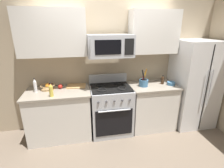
% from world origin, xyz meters
% --- Properties ---
extents(ground_plane, '(16.00, 16.00, 0.00)m').
position_xyz_m(ground_plane, '(0.00, 0.00, 0.00)').
color(ground_plane, '#6B5B4C').
extents(wall_back, '(8.00, 0.10, 2.60)m').
position_xyz_m(wall_back, '(0.00, 1.04, 1.30)').
color(wall_back, tan).
rests_on(wall_back, ground).
extents(counter_left, '(1.13, 0.66, 0.91)m').
position_xyz_m(counter_left, '(-0.96, 0.64, 0.46)').
color(counter_left, silver).
rests_on(counter_left, ground).
extents(range_oven, '(0.76, 0.70, 1.09)m').
position_xyz_m(range_oven, '(-0.00, 0.65, 0.47)').
color(range_oven, '#B2B5BA').
rests_on(range_oven, ground).
extents(counter_right, '(0.91, 0.66, 0.91)m').
position_xyz_m(counter_right, '(0.84, 0.64, 0.46)').
color(counter_right, silver).
rests_on(counter_right, ground).
extents(refrigerator, '(0.81, 0.77, 1.75)m').
position_xyz_m(refrigerator, '(1.72, 0.63, 0.88)').
color(refrigerator, silver).
rests_on(refrigerator, ground).
extents(microwave, '(0.79, 0.44, 0.38)m').
position_xyz_m(microwave, '(-0.00, 0.68, 1.68)').
color(microwave, '#B2B5BA').
extents(upper_cabinets_left, '(1.12, 0.34, 0.78)m').
position_xyz_m(upper_cabinets_left, '(-0.96, 0.82, 1.89)').
color(upper_cabinets_left, silver).
extents(upper_cabinets_right, '(0.90, 0.34, 0.78)m').
position_xyz_m(upper_cabinets_right, '(0.85, 0.82, 1.89)').
color(upper_cabinets_right, silver).
extents(utensil_crock, '(0.17, 0.17, 0.34)m').
position_xyz_m(utensil_crock, '(0.63, 0.62, 0.98)').
color(utensil_crock, teal).
rests_on(utensil_crock, counter_right).
extents(fruit_basket, '(0.25, 0.25, 0.11)m').
position_xyz_m(fruit_basket, '(-1.13, 0.78, 0.96)').
color(fruit_basket, '#9E7A4C').
rests_on(fruit_basket, counter_left).
extents(apple_loose, '(0.08, 0.08, 0.08)m').
position_xyz_m(apple_loose, '(-0.92, 0.79, 0.95)').
color(apple_loose, red).
rests_on(apple_loose, counter_left).
extents(cutting_board, '(0.37, 0.30, 0.02)m').
position_xyz_m(cutting_board, '(-0.63, 0.85, 0.92)').
color(cutting_board, tan).
rests_on(cutting_board, counter_left).
extents(bottle_vinegar, '(0.06, 0.06, 0.25)m').
position_xyz_m(bottle_vinegar, '(-1.32, 0.71, 1.03)').
color(bottle_vinegar, silver).
rests_on(bottle_vinegar, counter_left).
extents(bottle_soy, '(0.06, 0.06, 0.18)m').
position_xyz_m(bottle_soy, '(1.05, 0.66, 0.99)').
color(bottle_soy, '#382314').
rests_on(bottle_soy, counter_right).
extents(bottle_oil, '(0.06, 0.06, 0.24)m').
position_xyz_m(bottle_oil, '(-1.02, 0.43, 1.02)').
color(bottle_oil, gold).
rests_on(bottle_oil, counter_left).
extents(prep_bowl, '(0.16, 0.16, 0.06)m').
position_xyz_m(prep_bowl, '(1.19, 0.58, 0.94)').
color(prep_bowl, teal).
rests_on(prep_bowl, counter_right).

